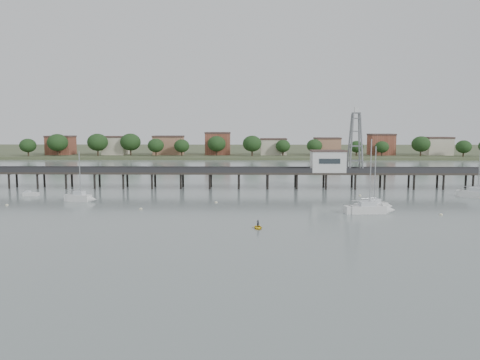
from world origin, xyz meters
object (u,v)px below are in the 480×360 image
object	(u,v)px
sailboat_d	(374,209)
white_tender	(30,194)
sailboat_c	(377,206)
lattice_tower	(355,143)
sailboat_b	(83,198)
yellow_dinghy	(258,228)
pier	(225,173)

from	to	relation	value
sailboat_d	white_tender	world-z (taller)	sailboat_d
sailboat_c	lattice_tower	bearing A→B (deg)	62.04
sailboat_b	white_tender	size ratio (longest dim) A/B	3.22
lattice_tower	sailboat_b	size ratio (longest dim) A/B	1.49
sailboat_c	white_tender	size ratio (longest dim) A/B	3.69
sailboat_b	sailboat_c	bearing A→B (deg)	5.24
sailboat_b	yellow_dinghy	bearing A→B (deg)	-21.64
pier	lattice_tower	xyz separation A→B (m)	(31.50, 0.00, 7.31)
white_tender	sailboat_b	bearing A→B (deg)	-23.83
sailboat_c	yellow_dinghy	bearing A→B (deg)	-166.45
sailboat_d	pier	bearing A→B (deg)	123.05
sailboat_c	yellow_dinghy	distance (m)	27.02
sailboat_c	sailboat_d	bearing A→B (deg)	-135.88
sailboat_c	sailboat_b	xyz separation A→B (m)	(-56.26, 8.58, 0.01)
sailboat_c	white_tender	distance (m)	72.03
pier	sailboat_c	bearing A→B (deg)	-45.76
white_tender	yellow_dinghy	distance (m)	58.18
sailboat_d	white_tender	size ratio (longest dim) A/B	4.14
sailboat_b	yellow_dinghy	xyz separation A→B (m)	(34.60, -24.73, -0.66)
white_tender	yellow_dinghy	size ratio (longest dim) A/B	1.40
lattice_tower	sailboat_b	world-z (taller)	lattice_tower
pier	white_tender	bearing A→B (deg)	-161.30
white_tender	yellow_dinghy	bearing A→B (deg)	-29.85
sailboat_c	sailboat_d	xyz separation A→B (m)	(-1.39, -3.31, -0.01)
sailboat_c	yellow_dinghy	xyz separation A→B (m)	(-21.66, -16.15, -0.65)
white_tender	lattice_tower	bearing A→B (deg)	14.34
sailboat_b	lattice_tower	bearing A→B (deg)	33.75
pier	white_tender	xyz separation A→B (m)	(-41.27, -13.97, -3.41)
pier	lattice_tower	size ratio (longest dim) A/B	9.68
sailboat_c	sailboat_b	size ratio (longest dim) A/B	1.15
yellow_dinghy	sailboat_b	bearing A→B (deg)	138.19
white_tender	sailboat_d	bearing A→B (deg)	-12.05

